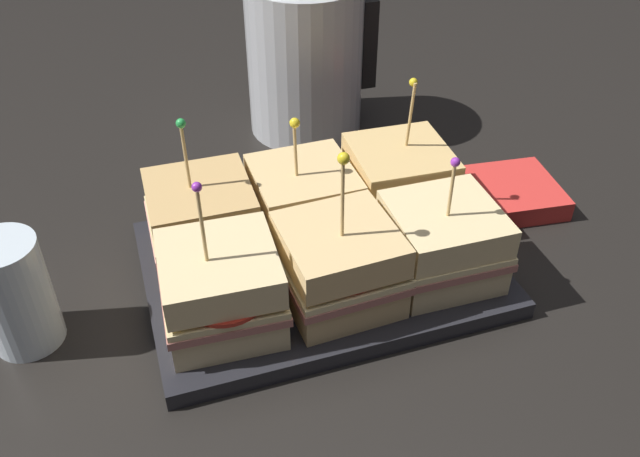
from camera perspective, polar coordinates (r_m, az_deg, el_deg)
ground_plane at (r=0.70m, az=0.00°, el=-3.86°), size 6.00×6.00×0.00m
serving_platter at (r=0.69m, az=0.00°, el=-3.31°), size 0.35×0.25×0.02m
sandwich_front_left at (r=0.60m, az=-8.31°, el=-5.11°), size 0.11×0.11×0.16m
sandwich_front_center at (r=0.62m, az=1.51°, el=-3.15°), size 0.11×0.11×0.16m
sandwich_front_right at (r=0.66m, az=10.24°, el=-1.14°), size 0.11×0.11×0.14m
sandwich_back_left at (r=0.68m, az=-9.89°, el=0.71°), size 0.11×0.11×0.15m
sandwich_back_center at (r=0.70m, az=-1.30°, el=2.34°), size 0.11×0.11×0.14m
sandwich_back_right at (r=0.74m, az=6.65°, el=3.94°), size 0.11×0.11×0.16m
kettle_steel at (r=0.91m, az=-1.23°, el=14.34°), size 0.17×0.15×0.23m
drinking_glass at (r=0.65m, az=-24.30°, el=-5.29°), size 0.06×0.06×0.11m
napkin_stack at (r=0.82m, az=15.87°, el=2.92°), size 0.11×0.11×0.02m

